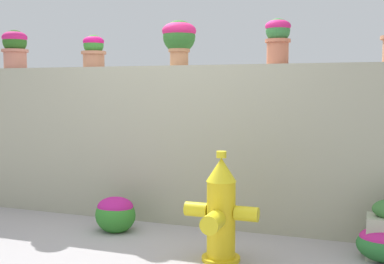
% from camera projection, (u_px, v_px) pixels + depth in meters
% --- Properties ---
extents(ground_plane, '(24.00, 24.00, 0.00)m').
position_uv_depth(ground_plane, '(126.00, 256.00, 3.88)').
color(ground_plane, '#9B9698').
extents(stone_wall, '(6.75, 0.31, 1.53)m').
position_uv_depth(stone_wall, '(178.00, 144.00, 4.87)').
color(stone_wall, '#9F9D86').
rests_on(stone_wall, ground).
extents(potted_plant_1, '(0.29, 0.29, 0.43)m').
position_uv_depth(potted_plant_1, '(15.00, 46.00, 5.44)').
color(potted_plant_1, '#BB6F5A').
rests_on(potted_plant_1, stone_wall).
extents(potted_plant_2, '(0.26, 0.26, 0.34)m').
position_uv_depth(potted_plant_2, '(94.00, 50.00, 5.13)').
color(potted_plant_2, '#B27152').
rests_on(potted_plant_2, stone_wall).
extents(potted_plant_3, '(0.33, 0.33, 0.43)m').
position_uv_depth(potted_plant_3, '(179.00, 37.00, 4.74)').
color(potted_plant_3, '#B87951').
rests_on(potted_plant_3, stone_wall).
extents(potted_plant_4, '(0.23, 0.23, 0.41)m').
position_uv_depth(potted_plant_4, '(278.00, 37.00, 4.42)').
color(potted_plant_4, '#BD694C').
rests_on(potted_plant_4, stone_wall).
extents(fire_hydrant, '(0.58, 0.45, 0.84)m').
position_uv_depth(fire_hydrant, '(221.00, 212.00, 3.75)').
color(fire_hydrant, yellow).
rests_on(fire_hydrant, ground).
extents(flower_bush_right, '(0.38, 0.34, 0.34)m').
position_uv_depth(flower_bush_right, '(115.00, 213.00, 4.56)').
color(flower_bush_right, '#307F29').
rests_on(flower_bush_right, ground).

